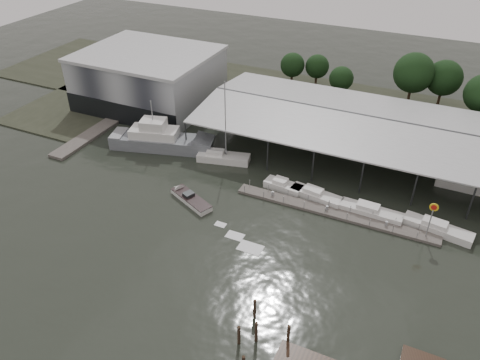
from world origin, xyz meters
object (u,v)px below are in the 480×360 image
at_px(white_sailboat, 223,157).
at_px(shell_fuel_sign, 432,214).
at_px(speedboat_underway, 189,198).
at_px(grey_trawler, 161,140).

bearing_deg(white_sailboat, shell_fuel_sign, -24.10).
height_order(shell_fuel_sign, speedboat_underway, shell_fuel_sign).
bearing_deg(grey_trawler, shell_fuel_sign, -22.70).
bearing_deg(grey_trawler, white_sailboat, -12.50).
bearing_deg(speedboat_underway, shell_fuel_sign, -145.44).
bearing_deg(shell_fuel_sign, white_sailboat, 169.30).
relative_size(white_sailboat, speedboat_underway, 0.77).
xyz_separation_m(grey_trawler, speedboat_underway, (11.54, -10.99, -1.19)).
bearing_deg(shell_fuel_sign, grey_trawler, 172.78).
distance_m(grey_trawler, speedboat_underway, 15.98).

